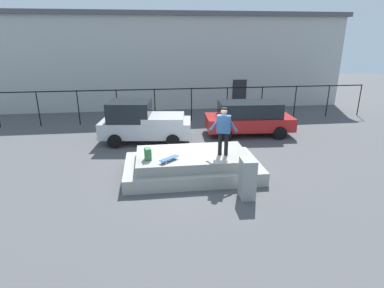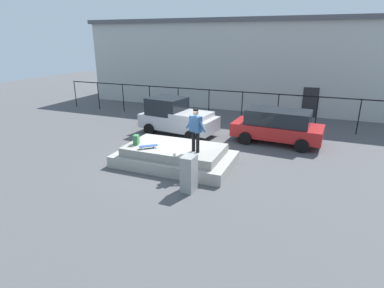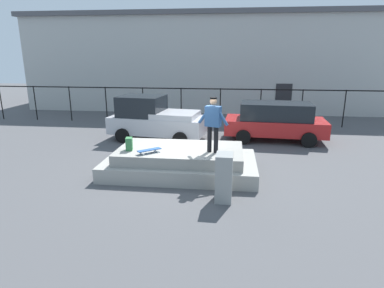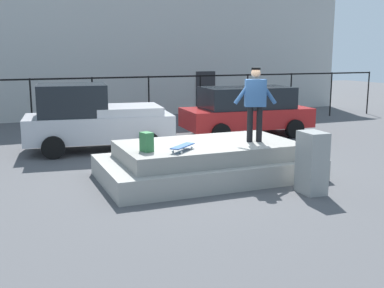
# 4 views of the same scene
# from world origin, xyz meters

# --- Properties ---
(ground_plane) EXTENTS (60.00, 60.00, 0.00)m
(ground_plane) POSITION_xyz_m (0.00, 0.00, 0.00)
(ground_plane) COLOR #4C4C4F
(concrete_ledge) EXTENTS (4.92, 2.77, 0.83)m
(concrete_ledge) POSITION_xyz_m (0.09, -0.37, 0.38)
(concrete_ledge) COLOR #9E9B93
(concrete_ledge) RESTS_ON ground_plane
(skateboarder) EXTENTS (0.98, 0.42, 1.72)m
(skateboarder) POSITION_xyz_m (1.15, -0.68, 1.83)
(skateboarder) COLOR black
(skateboarder) RESTS_ON concrete_ledge
(skateboard) EXTENTS (0.71, 0.65, 0.12)m
(skateboard) POSITION_xyz_m (-0.79, -1.03, 0.93)
(skateboard) COLOR #264C8C
(skateboard) RESTS_ON concrete_ledge
(backpack) EXTENTS (0.25, 0.31, 0.41)m
(backpack) POSITION_xyz_m (-1.51, -0.79, 1.03)
(backpack) COLOR #33723F
(backpack) RESTS_ON concrete_ledge
(car_silver_pickup_near) EXTENTS (4.49, 2.51, 1.99)m
(car_silver_pickup_near) POSITION_xyz_m (-1.75, 3.77, 0.97)
(car_silver_pickup_near) COLOR #B7B7BC
(car_silver_pickup_near) RESTS_ON ground_plane
(car_red_hatchback_mid) EXTENTS (4.52, 2.39, 1.71)m
(car_red_hatchback_mid) POSITION_xyz_m (3.68, 4.27, 0.91)
(car_red_hatchback_mid) COLOR #B21E1E
(car_red_hatchback_mid) RESTS_ON ground_plane
(utility_box) EXTENTS (0.46, 0.61, 1.30)m
(utility_box) POSITION_xyz_m (1.56, -2.37, 0.65)
(utility_box) COLOR gray
(utility_box) RESTS_ON ground_plane
(fence_row) EXTENTS (24.06, 0.06, 2.00)m
(fence_row) POSITION_xyz_m (-0.00, 7.41, 1.38)
(fence_row) COLOR black
(fence_row) RESTS_ON ground_plane
(warehouse_building) EXTENTS (25.34, 8.93, 6.46)m
(warehouse_building) POSITION_xyz_m (0.00, 14.95, 3.24)
(warehouse_building) COLOR #B2B2AD
(warehouse_building) RESTS_ON ground_plane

